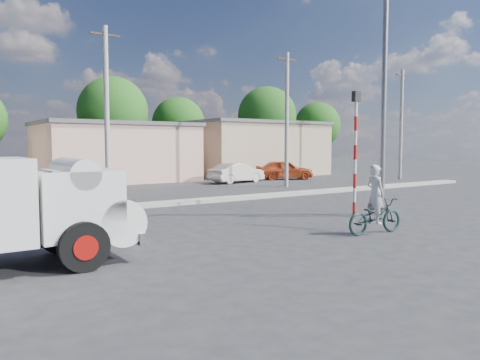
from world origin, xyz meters
TOP-DOWN VIEW (x-y plane):
  - ground_plane at (0.00, 0.00)m, footprint 120.00×120.00m
  - median at (0.00, 8.00)m, footprint 40.00×0.80m
  - bicycle at (1.17, -1.05)m, footprint 1.98×0.86m
  - cyclist at (1.17, -1.05)m, footprint 0.46×0.64m
  - car_cream at (8.12, 16.03)m, footprint 4.17×2.02m
  - car_red at (12.69, 16.55)m, footprint 4.49×3.22m
  - traffic_pole at (3.20, 1.50)m, footprint 0.28×0.18m
  - streetlight at (4.14, 1.20)m, footprint 2.34×0.22m
  - building_row at (1.10, 22.00)m, footprint 37.80×7.30m
  - tree_row at (7.45, 28.53)m, footprint 51.24×7.43m
  - utility_poles at (3.25, 12.00)m, footprint 35.40×0.24m

SIDE VIEW (x-z plane):
  - ground_plane at x=0.00m, z-range 0.00..0.00m
  - median at x=0.00m, z-range 0.00..0.16m
  - bicycle at x=1.17m, z-range 0.00..1.01m
  - car_cream at x=8.12m, z-range 0.00..1.32m
  - car_red at x=12.69m, z-range 0.00..1.42m
  - cyclist at x=1.17m, z-range 0.00..1.66m
  - building_row at x=1.10m, z-range -0.09..4.35m
  - traffic_pole at x=3.20m, z-range 0.41..4.77m
  - utility_poles at x=3.25m, z-range 0.07..8.07m
  - tree_row at x=7.45m, z-range 0.75..9.17m
  - streetlight at x=4.14m, z-range 0.46..9.46m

